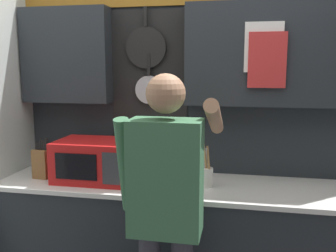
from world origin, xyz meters
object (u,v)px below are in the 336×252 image
microwave (95,160)px  person (166,201)px  knife_block (45,162)px  utensil_crock (205,176)px

microwave → person: 0.76m
knife_block → person: (0.97, -0.47, -0.04)m
microwave → knife_block: bearing=179.9°
utensil_crock → person: bearing=-108.9°
microwave → person: bearing=-38.5°
person → knife_block: bearing=154.1°
microwave → knife_block: 0.38m
microwave → utensil_crock: 0.76m
microwave → person: person is taller
utensil_crock → person: (-0.16, -0.47, -0.01)m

